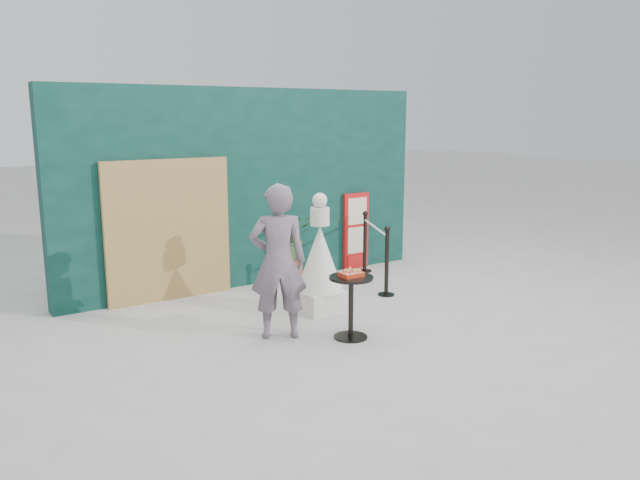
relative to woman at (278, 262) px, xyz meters
The scene contains 10 objects.
ground 1.48m from the woman, 39.45° to the right, with size 60.00×60.00×0.00m, color #ADAAA5.
back_wall 2.64m from the woman, 69.69° to the left, with size 6.00×0.30×3.00m, color #092C28.
bamboo_fence 2.26m from the woman, 102.94° to the left, with size 1.80×0.08×2.00m, color tan.
woman is the anchor object (origin of this frame).
menu_board 3.58m from the woman, 38.45° to the left, with size 0.50×0.07×1.30m.
statue 1.14m from the woman, 30.40° to the left, with size 0.63×0.63×1.60m.
cafe_table 0.95m from the woman, 35.70° to the right, with size 0.52×0.52×0.75m.
food_basket 0.86m from the woman, 35.49° to the right, with size 0.26×0.19×0.11m.
planter 2.59m from the woman, 55.87° to the left, with size 0.62×0.53×1.05m.
stanchion_barrier 2.83m from the woman, 27.64° to the left, with size 0.84×1.54×1.03m.
Camera 1 is at (-4.39, -5.42, 2.60)m, focal length 35.00 mm.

